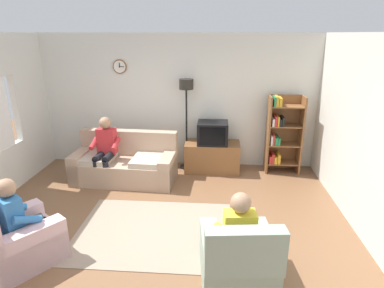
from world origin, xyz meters
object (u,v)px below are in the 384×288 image
(tv, at_px, (213,133))
(person_on_couch, at_px, (105,147))
(person_in_right_armchair, at_px, (238,232))
(tv_stand, at_px, (212,157))
(floor_lamp, at_px, (186,99))
(armchair_near_bookshelf, at_px, (238,260))
(armchair_near_window, at_px, (16,242))
(person_in_left_armchair, at_px, (20,216))
(couch, at_px, (125,164))
(bookshelf, at_px, (281,134))

(tv, height_order, person_on_couch, person_on_couch)
(person_on_couch, distance_m, person_in_right_armchair, 3.33)
(tv_stand, relative_size, floor_lamp, 0.59)
(tv, height_order, armchair_near_bookshelf, tv)
(armchair_near_window, distance_m, person_on_couch, 2.41)
(person_on_couch, bearing_deg, person_in_left_armchair, -97.33)
(couch, distance_m, person_in_right_armchair, 3.22)
(bookshelf, relative_size, armchair_near_window, 1.31)
(armchair_near_bookshelf, bearing_deg, bookshelf, 72.68)
(armchair_near_bookshelf, bearing_deg, tv, 96.13)
(couch, bearing_deg, bookshelf, 12.51)
(armchair_near_window, distance_m, person_in_right_armchair, 2.67)
(tv_stand, height_order, armchair_near_window, armchair_near_window)
(bookshelf, relative_size, person_in_right_armchair, 1.39)
(tv_stand, height_order, person_in_left_armchair, person_in_left_armchair)
(person_in_right_armchair, bearing_deg, bookshelf, 72.07)
(person_in_left_armchair, distance_m, person_in_right_armchair, 2.60)
(couch, bearing_deg, tv_stand, 19.86)
(tv, distance_m, armchair_near_bookshelf, 3.24)
(armchair_near_window, bearing_deg, person_on_couch, 81.60)
(floor_lamp, distance_m, armchair_near_bookshelf, 3.61)
(tv_stand, xyz_separation_m, floor_lamp, (-0.53, 0.10, 1.16))
(couch, height_order, armchair_near_window, same)
(armchair_near_window, bearing_deg, bookshelf, 40.40)
(tv, distance_m, person_in_left_armchair, 3.73)
(tv_stand, bearing_deg, bookshelf, 3.07)
(tv, bearing_deg, couch, -160.89)
(tv_stand, distance_m, floor_lamp, 1.28)
(floor_lamp, relative_size, armchair_near_bookshelf, 1.93)
(bookshelf, relative_size, person_on_couch, 1.25)
(floor_lamp, height_order, armchair_near_window, floor_lamp)
(armchair_near_window, xyz_separation_m, person_in_right_armchair, (2.65, -0.06, 0.32))
(tv, bearing_deg, person_in_left_armchair, -127.36)
(tv, distance_m, bookshelf, 1.37)
(person_on_couch, distance_m, person_in_left_armchair, 2.30)
(couch, distance_m, person_in_left_armchair, 2.49)
(bookshelf, distance_m, floor_lamp, 2.01)
(armchair_near_window, relative_size, person_in_right_armchair, 1.06)
(couch, height_order, armchair_near_bookshelf, same)
(tv, relative_size, armchair_near_window, 0.51)
(armchair_near_window, height_order, person_in_right_armchair, person_in_right_armchair)
(tv_stand, xyz_separation_m, armchair_near_bookshelf, (0.34, -3.20, -0.00))
(person_in_right_armchair, bearing_deg, couch, 128.11)
(couch, height_order, tv, tv)
(floor_lamp, bearing_deg, person_in_right_armchair, -74.95)
(bookshelf, distance_m, person_on_couch, 3.42)
(bookshelf, bearing_deg, person_in_left_armchair, -139.83)
(tv, height_order, bookshelf, bookshelf)
(bookshelf, height_order, armchair_near_bookshelf, bookshelf)
(floor_lamp, xyz_separation_m, person_in_left_armchair, (-1.73, -3.09, -0.85))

